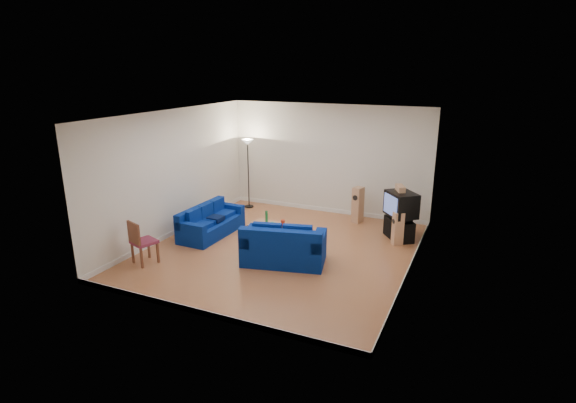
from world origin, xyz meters
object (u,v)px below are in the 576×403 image
at_px(coffee_table, 274,227).
at_px(tv_stand, 399,229).
at_px(sofa_loveseat, 283,249).
at_px(sofa_three_seat, 210,224).
at_px(television, 401,204).

distance_m(coffee_table, tv_stand, 3.17).
height_order(sofa_loveseat, tv_stand, sofa_loveseat).
xyz_separation_m(sofa_three_seat, coffee_table, (1.74, 0.22, 0.11)).
relative_size(tv_stand, television, 0.88).
distance_m(sofa_loveseat, television, 3.29).
bearing_deg(sofa_loveseat, sofa_three_seat, 147.84).
bearing_deg(tv_stand, television, -18.35).
height_order(sofa_three_seat, tv_stand, sofa_three_seat).
distance_m(sofa_three_seat, sofa_loveseat, 2.64).
height_order(sofa_loveseat, television, television).
distance_m(coffee_table, television, 3.21).
height_order(sofa_three_seat, television, television).
xyz_separation_m(tv_stand, television, (0.02, -0.05, 0.67)).
bearing_deg(coffee_table, sofa_loveseat, -54.84).
height_order(sofa_three_seat, coffee_table, sofa_three_seat).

